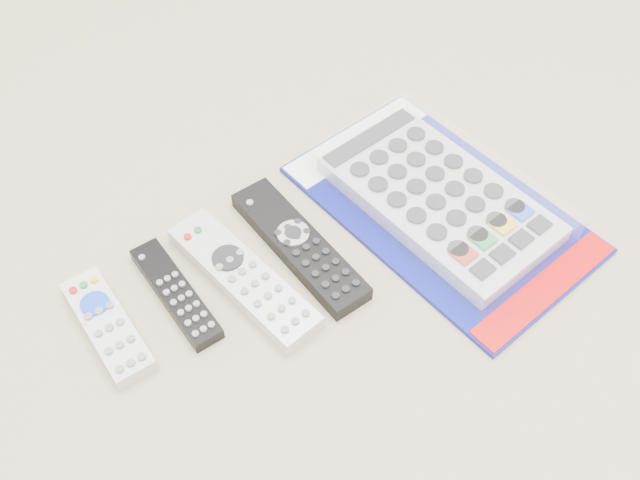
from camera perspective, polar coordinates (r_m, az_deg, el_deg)
remote_small_grey at (r=0.82m, az=-16.63°, el=-6.62°), size 0.05×0.15×0.02m
remote_slim_black at (r=0.83m, az=-11.45°, el=-4.20°), size 0.04×0.16×0.02m
remote_silver_dvd at (r=0.82m, az=-6.14°, el=-3.02°), size 0.08×0.22×0.02m
remote_large_black at (r=0.85m, az=-1.65°, el=-0.43°), size 0.05×0.22×0.02m
jumbo_remote_packaged at (r=0.90m, az=9.52°, el=3.46°), size 0.25×0.38×0.05m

